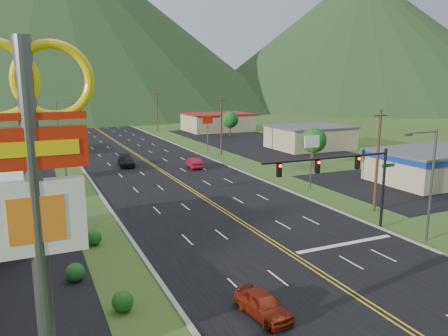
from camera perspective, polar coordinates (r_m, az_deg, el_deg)
name	(u,v)px	position (r m, az deg, el deg)	size (l,w,h in m)	color
pylon_sign	(34,181)	(15.93, -23.60, -1.51)	(4.32, 0.60, 14.00)	#59595E
traffic_signal	(347,172)	(36.98, 15.79, -0.46)	(13.10, 0.43, 7.00)	black
streetlight_east	(429,178)	(37.53, 25.22, -1.19)	(3.28, 0.25, 9.00)	#59595E
streetlight_west	(59,123)	(84.09, -20.70, 5.48)	(3.28, 0.25, 9.00)	#59595E
building_east_near	(435,164)	(61.73, 25.88, 0.50)	(15.40, 10.40, 4.10)	#C6B589
building_east_mid	(310,137)	(84.97, 11.15, 3.99)	(14.40, 11.40, 4.30)	#C6B589
building_east_far	(217,122)	(113.44, -0.86, 6.02)	(16.40, 12.40, 4.50)	#C6B589
pole_sign_west_a	(65,162)	(44.34, -20.05, 0.80)	(2.00, 0.18, 6.40)	#59595E
pole_sign_west_b	(52,136)	(66.09, -21.60, 3.92)	(2.00, 0.18, 6.40)	#59595E
pole_sign_east_a	(312,147)	(51.86, 11.38, 2.69)	(2.00, 0.18, 6.40)	#59595E
pole_sign_east_b	(208,123)	(79.85, -2.15, 5.83)	(2.00, 0.18, 6.40)	#59595E
tree_west_a	(3,154)	(59.30, -26.94, 1.60)	(3.84, 3.84, 5.82)	#382314
tree_east_a	(314,140)	(66.88, 11.64, 3.55)	(3.84, 3.84, 5.82)	#382314
tree_east_b	(230,120)	(101.58, 0.81, 6.34)	(3.84, 3.84, 5.82)	#382314
utility_pole_a	(377,160)	(44.58, 19.40, 1.00)	(1.60, 0.28, 10.00)	#382314
utility_pole_b	(221,125)	(75.46, -0.35, 5.58)	(1.60, 0.28, 10.00)	#382314
utility_pole_c	(157,111)	(113.05, -8.71, 7.33)	(1.60, 0.28, 10.00)	#382314
utility_pole_d	(125,104)	(151.88, -12.87, 8.15)	(1.60, 0.28, 10.00)	#382314
mountain_n	(56,18)	(236.12, -21.08, 17.80)	(220.00, 220.00, 85.00)	#1D3417
mountain_ne	(359,39)	(252.42, 17.22, 15.85)	(180.00, 180.00, 70.00)	#1D3417
car_red_near	(263,305)	(24.86, 5.11, -17.36)	(1.60, 3.97, 1.35)	maroon
car_dark_mid	(126,161)	(67.25, -12.66, 0.87)	(2.18, 5.35, 1.55)	black
car_red_far	(194,163)	(64.45, -3.92, 0.65)	(1.58, 4.52, 1.49)	maroon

